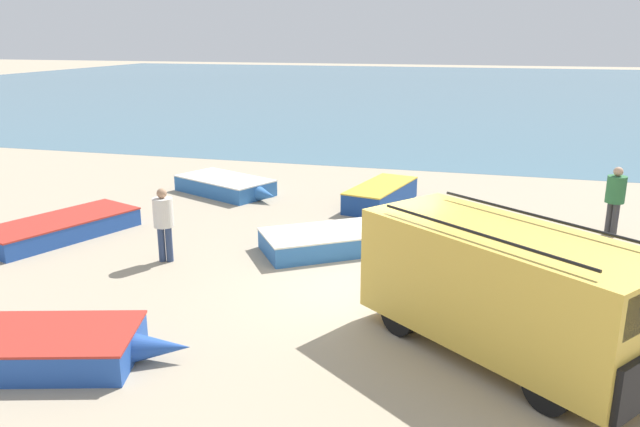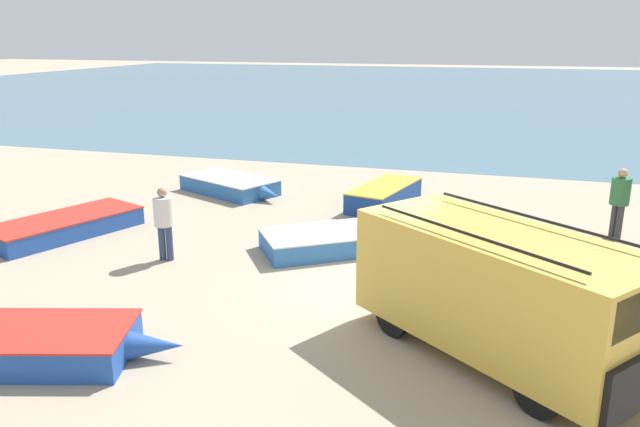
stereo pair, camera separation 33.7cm
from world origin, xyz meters
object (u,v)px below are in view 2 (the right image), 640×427
object	(u,v)px
parked_van	(499,289)
fisherman_1	(164,217)
fishing_rowboat_3	(12,344)
fishing_rowboat_1	(342,239)
fishing_rowboat_2	(231,185)
fishing_rowboat_4	(387,194)
fisherman_0	(620,197)
fishing_rowboat_5	(61,227)

from	to	relation	value
parked_van	fisherman_1	xyz separation A→B (m)	(-7.45, 2.46, -0.13)
fishing_rowboat_3	fishing_rowboat_1	bearing A→B (deg)	44.65
fishing_rowboat_2	fishing_rowboat_3	bearing A→B (deg)	-59.37
fishing_rowboat_4	fisherman_0	xyz separation A→B (m)	(6.30, -1.49, 0.76)
fishing_rowboat_1	fishing_rowboat_3	size ratio (longest dim) A/B	0.84
fishing_rowboat_4	fishing_rowboat_5	distance (m)	9.35
fisherman_1	fishing_rowboat_2	bearing A→B (deg)	-1.34
parked_van	fishing_rowboat_2	bearing A→B (deg)	172.35
fishing_rowboat_2	fishing_rowboat_1	bearing A→B (deg)	-17.16
fishing_rowboat_4	fisherman_0	world-z (taller)	fisherman_0
fishing_rowboat_2	fisherman_1	world-z (taller)	fisherman_1
fishing_rowboat_3	fishing_rowboat_4	size ratio (longest dim) A/B	1.28
parked_van	fishing_rowboat_4	xyz separation A→B (m)	(-3.48, 8.80, -0.84)
fishing_rowboat_2	fisherman_1	bearing A→B (deg)	-54.65
fishing_rowboat_2	fisherman_0	distance (m)	11.61
parked_van	fishing_rowboat_2	world-z (taller)	parked_van
fishing_rowboat_2	fishing_rowboat_4	xyz separation A→B (m)	(5.19, 0.05, 0.06)
fishing_rowboat_1	fishing_rowboat_4	size ratio (longest dim) A/B	1.08
fisherman_1	fishing_rowboat_3	bearing A→B (deg)	167.66
fisherman_0	fishing_rowboat_2	bearing A→B (deg)	-46.37
fishing_rowboat_2	fisherman_0	size ratio (longest dim) A/B	2.19
fishing_rowboat_5	fishing_rowboat_4	bearing A→B (deg)	147.36
fishing_rowboat_3	fishing_rowboat_2	bearing A→B (deg)	79.87
fishing_rowboat_4	fisherman_0	distance (m)	6.51
fishing_rowboat_2	fishing_rowboat_5	world-z (taller)	fishing_rowboat_2
fishing_rowboat_4	fishing_rowboat_2	bearing A→B (deg)	103.32
parked_van	fisherman_1	bearing A→B (deg)	-160.61
fishing_rowboat_3	fishing_rowboat_5	bearing A→B (deg)	105.92
fishing_rowboat_2	fishing_rowboat_4	size ratio (longest dim) A/B	1.01
fishing_rowboat_1	fisherman_0	size ratio (longest dim) A/B	2.32
fishing_rowboat_2	fisherman_0	world-z (taller)	fisherman_0
parked_van	fishing_rowboat_4	distance (m)	9.50
parked_van	fisherman_0	bearing A→B (deg)	106.56
fishing_rowboat_3	fishing_rowboat_4	bearing A→B (deg)	54.03
fishing_rowboat_2	fishing_rowboat_3	xyz separation A→B (m)	(1.21, -11.12, 0.00)
parked_van	fishing_rowboat_3	bearing A→B (deg)	-124.74
fisherman_0	fisherman_1	size ratio (longest dim) A/B	1.05
parked_van	fishing_rowboat_1	world-z (taller)	parked_van
fishing_rowboat_5	fisherman_1	size ratio (longest dim) A/B	2.72
parked_van	fishing_rowboat_2	size ratio (longest dim) A/B	1.25
fishing_rowboat_4	fisherman_1	distance (m)	7.52
fishing_rowboat_5	fisherman_1	distance (m)	3.74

